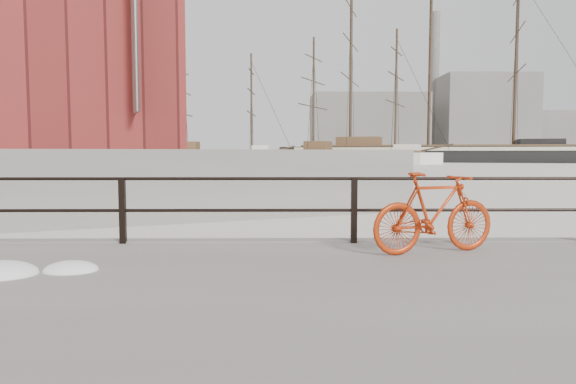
% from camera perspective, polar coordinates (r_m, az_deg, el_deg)
% --- Properties ---
extents(ground, '(400.00, 400.00, 0.00)m').
position_cam_1_polar(ground, '(9.27, 29.26, -6.87)').
color(ground, white).
rests_on(ground, ground).
extents(far_quay, '(78.44, 148.07, 1.80)m').
position_cam_1_polar(far_quay, '(87.36, -24.66, 3.48)').
color(far_quay, gray).
rests_on(far_quay, ground).
extents(bicycle, '(1.84, 0.80, 1.11)m').
position_cam_1_polar(bicycle, '(7.26, 15.96, -2.23)').
color(bicycle, '#B02D0B').
rests_on(bicycle, promenade).
extents(barque_black, '(64.39, 36.95, 34.55)m').
position_cam_1_polar(barque_black, '(94.39, 15.28, 3.22)').
color(barque_black, black).
rests_on(barque_black, ground).
extents(schooner_mid, '(31.29, 23.25, 20.75)m').
position_cam_1_polar(schooner_mid, '(80.19, 7.21, 3.16)').
color(schooner_mid, silver).
rests_on(schooner_mid, ground).
extents(schooner_left, '(23.18, 11.65, 17.34)m').
position_cam_1_polar(schooner_left, '(78.96, -7.75, 3.14)').
color(schooner_left, silver).
rests_on(schooner_left, ground).
extents(workboat_near, '(11.67, 8.67, 7.00)m').
position_cam_1_polar(workboat_near, '(47.45, -28.88, 1.79)').
color(workboat_near, black).
rests_on(workboat_near, ground).
extents(apartment_mustard, '(26.02, 22.15, 22.20)m').
position_cam_1_polar(apartment_mustard, '(55.67, -28.37, 15.49)').
color(apartment_mustard, gold).
rests_on(apartment_mustard, far_quay).
extents(apartment_cream, '(24.16, 21.40, 21.20)m').
position_cam_1_polar(apartment_cream, '(78.20, -26.68, 11.81)').
color(apartment_cream, beige).
rests_on(apartment_cream, far_quay).
extents(apartment_grey, '(26.02, 22.15, 23.20)m').
position_cam_1_polar(apartment_grey, '(100.12, -25.83, 10.69)').
color(apartment_grey, '#ABACA6').
rests_on(apartment_grey, far_quay).
extents(apartment_brick, '(27.87, 22.90, 21.20)m').
position_cam_1_polar(apartment_brick, '(122.87, -25.23, 8.99)').
color(apartment_brick, brown).
rests_on(apartment_brick, far_quay).
extents(industrial_west, '(32.00, 18.00, 18.00)m').
position_cam_1_polar(industrial_west, '(150.07, 8.80, 7.15)').
color(industrial_west, gray).
rests_on(industrial_west, ground).
extents(industrial_mid, '(26.00, 20.00, 24.00)m').
position_cam_1_polar(industrial_mid, '(164.39, 20.75, 7.73)').
color(industrial_mid, gray).
rests_on(industrial_mid, ground).
extents(industrial_east, '(20.00, 16.00, 14.00)m').
position_cam_1_polar(industrial_east, '(178.24, 27.04, 5.64)').
color(industrial_east, gray).
rests_on(industrial_east, ground).
extents(smokestack, '(2.80, 2.80, 44.00)m').
position_cam_1_polar(smokestack, '(165.84, 15.93, 11.28)').
color(smokestack, gray).
rests_on(smokestack, ground).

